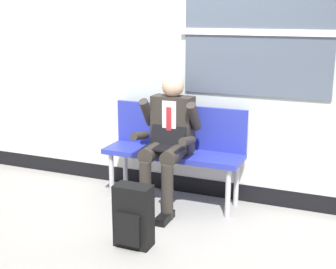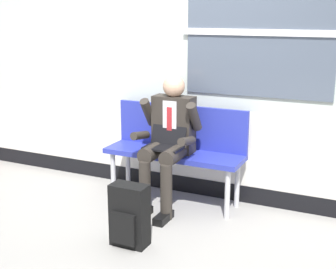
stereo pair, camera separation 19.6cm
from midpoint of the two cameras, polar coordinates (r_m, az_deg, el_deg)
The scene contains 5 objects.
ground_plane at distance 4.49m, azimuth 0.86°, elevation -9.77°, with size 18.00×18.00×0.00m, color gray.
station_wall at distance 4.75m, azimuth 4.56°, elevation 9.40°, with size 6.24×0.17×2.87m.
bench_with_person at distance 4.68m, azimuth 2.28°, elevation -1.22°, with size 1.38×0.42×0.96m.
person_seated at distance 4.47m, azimuth 1.27°, elevation -0.47°, with size 0.57×0.70×1.28m.
backpack at distance 3.87m, azimuth -3.25°, elevation -9.84°, with size 0.30×0.21×0.52m.
Camera 2 is at (1.78, -3.69, 1.85)m, focal length 50.44 mm.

